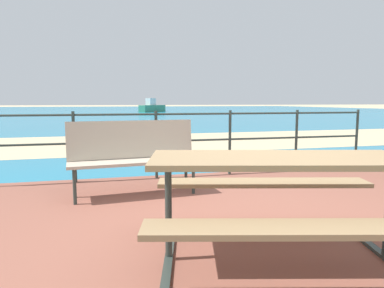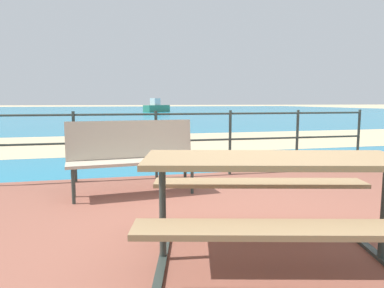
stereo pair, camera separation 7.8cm
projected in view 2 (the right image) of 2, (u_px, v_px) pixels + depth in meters
ground_plane at (257, 240)px, 3.03m from camera, size 240.00×240.00×0.00m
patio_paving at (257, 237)px, 3.03m from camera, size 6.40×5.20×0.06m
sea_water at (124, 112)px, 41.72m from camera, size 90.00×90.00×0.01m
beach_strip at (155, 142)px, 10.30m from camera, size 54.07×5.72×0.01m
picnic_table at (274, 182)px, 2.45m from camera, size 2.11×1.76×0.77m
park_bench at (132, 152)px, 4.28m from camera, size 1.61×0.56×0.92m
railing_fence at (194, 135)px, 5.30m from camera, size 5.94×0.04×1.02m
boat_near at (157, 107)px, 40.63m from camera, size 3.76×3.83×1.61m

